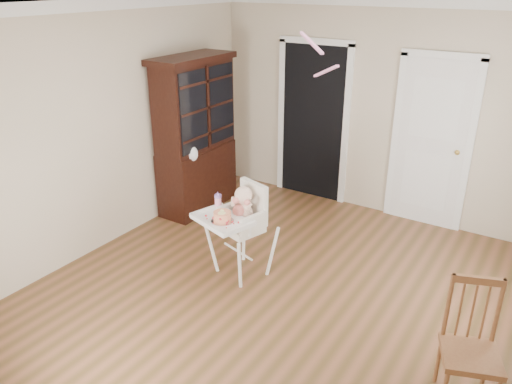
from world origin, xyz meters
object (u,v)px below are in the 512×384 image
Objects in this scene: china_cabinet at (196,135)px; dining_chair at (471,350)px; sippy_cup at (218,200)px; cake at (222,217)px; high_chair at (241,220)px.

china_cabinet reaches higher than dining_chair.
china_cabinet is at bearing 137.01° from sippy_cup.
china_cabinet is at bearing 136.44° from cake.
sippy_cup is at bearing -42.99° from china_cabinet.
high_chair is 0.32m from sippy_cup.
high_chair is at bearing -36.70° from china_cabinet.
high_chair reaches higher than dining_chair.
china_cabinet is (-1.17, 1.09, 0.23)m from sippy_cup.
cake is 1.27× the size of sippy_cup.
sippy_cup is 0.18× the size of dining_chair.
cake is at bearing -46.29° from sippy_cup.
cake is 0.23× the size of dining_chair.
cake is 0.11× the size of china_cabinet.
china_cabinet is at bearing 160.17° from high_chair.
high_chair is at bearing 146.65° from dining_chair.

